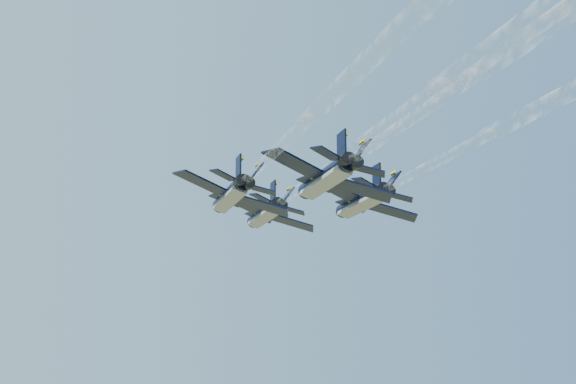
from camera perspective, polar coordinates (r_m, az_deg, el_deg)
name	(u,v)px	position (r m, az deg, el deg)	size (l,w,h in m)	color
jet_lead	(264,214)	(107.30, -1.70, -1.57)	(13.36, 18.19, 5.43)	black
jet_left	(230,195)	(91.48, -4.13, -0.25)	(13.36, 18.19, 5.43)	black
jet_right	(361,202)	(96.55, 5.19, -0.70)	(13.36, 18.19, 5.43)	black
jet_slot	(325,178)	(80.28, 2.64, 0.97)	(13.36, 18.19, 5.43)	black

